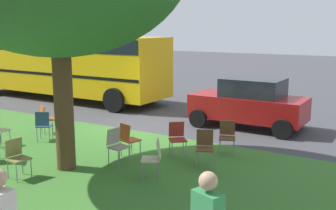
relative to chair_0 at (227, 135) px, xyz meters
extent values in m
plane|color=#424247|center=(3.39, -0.92, -0.52)|extent=(80.00, 80.00, 0.00)
cube|color=#3D752D|center=(3.39, 2.28, -0.52)|extent=(48.00, 6.00, 0.01)
cylinder|color=brown|center=(2.79, 3.01, 1.17)|extent=(0.44, 0.44, 3.38)
cube|color=brown|center=(-0.03, 0.07, -0.08)|extent=(0.54, 0.53, 0.04)
cube|color=brown|center=(0.04, -0.10, 0.16)|extent=(0.40, 0.23, 0.40)
cylinder|color=gray|center=(0.07, 0.29, -0.31)|extent=(0.02, 0.02, 0.42)
cylinder|color=gray|center=(-0.26, 0.15, -0.31)|extent=(0.02, 0.02, 0.42)
cylinder|color=gray|center=(0.20, -0.02, -0.31)|extent=(0.02, 0.02, 0.42)
cylinder|color=gray|center=(-0.13, -0.16, -0.31)|extent=(0.02, 0.02, 0.42)
cube|color=brown|center=(0.05, 1.24, -0.08)|extent=(0.55, 0.54, 0.04)
cube|color=brown|center=(0.12, 1.08, 0.16)|extent=(0.40, 0.25, 0.40)
cylinder|color=gray|center=(0.14, 1.47, -0.31)|extent=(0.02, 0.02, 0.42)
cylinder|color=gray|center=(-0.19, 1.32, -0.31)|extent=(0.02, 0.02, 0.42)
cylinder|color=gray|center=(0.28, 1.16, -0.31)|extent=(0.02, 0.02, 0.42)
cylinder|color=gray|center=(-0.05, 1.01, -0.31)|extent=(0.02, 0.02, 0.42)
cube|color=beige|center=(5.71, 2.63, -0.08)|extent=(0.46, 0.48, 0.04)
cylinder|color=gray|center=(5.52, 2.78, -0.31)|extent=(0.02, 0.02, 0.42)
cylinder|color=gray|center=(5.57, 2.43, -0.31)|extent=(0.02, 0.02, 0.42)
cylinder|color=gray|center=(5.91, 2.48, -0.31)|extent=(0.02, 0.02, 0.42)
cube|color=#B7332D|center=(0.99, 0.88, -0.08)|extent=(0.58, 0.58, 0.04)
cube|color=#B7332D|center=(1.11, 0.74, 0.16)|extent=(0.36, 0.33, 0.40)
cylinder|color=gray|center=(1.01, 1.12, -0.31)|extent=(0.02, 0.02, 0.42)
cylinder|color=gray|center=(0.74, 0.88, -0.31)|extent=(0.02, 0.02, 0.42)
cylinder|color=gray|center=(1.23, 0.87, -0.31)|extent=(0.02, 0.02, 0.42)
cylinder|color=gray|center=(0.96, 0.63, -0.31)|extent=(0.02, 0.02, 0.42)
cube|color=#335184|center=(5.11, 1.57, -0.08)|extent=(0.57, 0.56, 0.04)
cube|color=#335184|center=(5.01, 1.73, 0.16)|extent=(0.38, 0.29, 0.40)
cylinder|color=gray|center=(5.05, 1.33, -0.31)|extent=(0.02, 0.02, 0.42)
cylinder|color=gray|center=(5.35, 1.53, -0.31)|extent=(0.02, 0.02, 0.42)
cylinder|color=gray|center=(4.86, 1.62, -0.31)|extent=(0.02, 0.02, 0.42)
cylinder|color=gray|center=(5.17, 1.81, -0.31)|extent=(0.02, 0.02, 0.42)
cube|color=#ADA393|center=(1.88, 2.17, -0.08)|extent=(0.46, 0.47, 0.04)
cube|color=#ADA393|center=(2.06, 2.14, 0.16)|extent=(0.14, 0.41, 0.40)
cylinder|color=gray|center=(1.74, 2.37, -0.31)|extent=(0.02, 0.02, 0.42)
cylinder|color=gray|center=(1.69, 2.02, -0.31)|extent=(0.02, 0.02, 0.42)
cylinder|color=gray|center=(2.08, 2.32, -0.31)|extent=(0.02, 0.02, 0.42)
cylinder|color=gray|center=(2.02, 1.97, -0.31)|extent=(0.02, 0.02, 0.42)
cube|color=#C64C1E|center=(5.65, 0.94, -0.08)|extent=(0.56, 0.55, 0.04)
cube|color=#C64C1E|center=(5.73, 1.10, 0.16)|extent=(0.39, 0.26, 0.40)
cylinder|color=gray|center=(5.41, 0.87, -0.31)|extent=(0.02, 0.02, 0.42)
cylinder|color=gray|center=(5.73, 0.70, -0.31)|extent=(0.02, 0.02, 0.42)
cylinder|color=gray|center=(5.56, 1.17, -0.31)|extent=(0.02, 0.02, 0.42)
cylinder|color=gray|center=(5.88, 1.00, -0.31)|extent=(0.02, 0.02, 0.42)
cube|color=#C64C1E|center=(2.01, 1.52, -0.08)|extent=(0.51, 0.50, 0.04)
cube|color=#C64C1E|center=(2.06, 1.69, 0.16)|extent=(0.41, 0.19, 0.40)
cylinder|color=gray|center=(1.79, 1.40, -0.31)|extent=(0.02, 0.02, 0.42)
cylinder|color=gray|center=(2.14, 1.30, -0.31)|extent=(0.02, 0.02, 0.42)
cylinder|color=gray|center=(1.89, 1.73, -0.31)|extent=(0.02, 0.02, 0.42)
cylinder|color=gray|center=(2.23, 1.63, -0.31)|extent=(0.02, 0.02, 0.42)
cube|color=olive|center=(3.18, 4.03, -0.08)|extent=(0.44, 0.46, 0.04)
cube|color=olive|center=(3.36, 4.01, 0.16)|extent=(0.13, 0.41, 0.40)
cylinder|color=gray|center=(3.03, 4.22, -0.31)|extent=(0.02, 0.02, 0.42)
cylinder|color=gray|center=(2.99, 3.87, -0.31)|extent=(0.02, 0.02, 0.42)
cylinder|color=gray|center=(3.37, 4.19, -0.31)|extent=(0.02, 0.02, 0.42)
cylinder|color=gray|center=(3.33, 3.83, -0.31)|extent=(0.02, 0.02, 0.42)
cube|color=beige|center=(0.72, 2.53, -0.08)|extent=(0.56, 0.56, 0.04)
cube|color=beige|center=(0.56, 2.44, 0.16)|extent=(0.27, 0.39, 0.40)
cylinder|color=gray|center=(0.95, 2.46, -0.31)|extent=(0.02, 0.02, 0.42)
cylinder|color=gray|center=(0.77, 2.77, -0.31)|extent=(0.02, 0.02, 0.42)
cylinder|color=gray|center=(0.66, 2.29, -0.31)|extent=(0.02, 0.02, 0.42)
cylinder|color=gray|center=(0.48, 2.60, -0.31)|extent=(0.02, 0.02, 0.42)
cube|color=maroon|center=(0.57, -3.04, 0.16)|extent=(3.70, 1.64, 0.76)
cube|color=#1E232B|center=(0.42, -3.04, 0.81)|extent=(1.90, 1.44, 0.64)
cylinder|color=black|center=(1.97, -2.17, -0.22)|extent=(0.60, 0.18, 0.60)
cylinder|color=black|center=(1.97, -3.91, -0.22)|extent=(0.60, 0.18, 0.60)
cylinder|color=black|center=(-0.83, -2.17, -0.22)|extent=(0.60, 0.18, 0.60)
cylinder|color=black|center=(-0.83, -3.91, -0.22)|extent=(0.60, 0.18, 0.60)
cube|color=yellow|center=(9.89, -3.91, 1.11)|extent=(10.40, 2.44, 2.50)
cube|color=black|center=(9.89, -3.91, 0.76)|extent=(10.30, 2.46, 0.12)
cube|color=black|center=(9.89, -3.91, 2.01)|extent=(10.30, 2.46, 0.56)
cylinder|color=black|center=(13.89, -5.17, -0.04)|extent=(0.96, 0.28, 0.96)
cylinder|color=black|center=(5.89, -2.65, -0.04)|extent=(0.96, 0.28, 0.96)
cylinder|color=black|center=(5.89, -5.17, -0.04)|extent=(0.96, 0.28, 0.96)
sphere|color=tan|center=(-2.17, 5.67, 1.06)|extent=(0.22, 0.22, 0.22)
camera|label=1|loc=(-4.03, 9.58, 2.75)|focal=43.45mm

